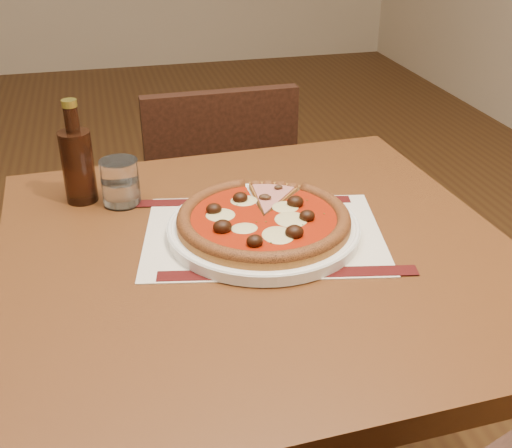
% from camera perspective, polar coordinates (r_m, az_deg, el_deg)
% --- Properties ---
extents(table, '(0.83, 0.83, 0.75)m').
position_cam_1_polar(table, '(1.08, 0.26, -6.66)').
color(table, brown).
rests_on(table, ground).
extents(chair_far, '(0.39, 0.39, 0.82)m').
position_cam_1_polar(chair_far, '(1.78, -3.57, 1.72)').
color(chair_far, black).
rests_on(chair_far, ground).
extents(placemat, '(0.43, 0.35, 0.00)m').
position_cam_1_polar(placemat, '(1.05, 0.67, -0.92)').
color(placemat, silver).
rests_on(placemat, table).
extents(plate, '(0.32, 0.32, 0.02)m').
position_cam_1_polar(plate, '(1.05, 0.67, -0.45)').
color(plate, white).
rests_on(plate, placemat).
extents(pizza, '(0.28, 0.28, 0.04)m').
position_cam_1_polar(pizza, '(1.04, 0.68, 0.50)').
color(pizza, '#9E5C26').
rests_on(pizza, plate).
extents(ham_slice, '(0.09, 0.13, 0.02)m').
position_cam_1_polar(ham_slice, '(1.12, 2.14, 2.42)').
color(ham_slice, '#9E5C26').
rests_on(ham_slice, plate).
extents(water_glass, '(0.08, 0.08, 0.08)m').
position_cam_1_polar(water_glass, '(1.16, -11.97, 3.65)').
color(water_glass, white).
rests_on(water_glass, table).
extents(bottle, '(0.06, 0.06, 0.19)m').
position_cam_1_polar(bottle, '(1.18, -15.57, 5.28)').
color(bottle, '#32170C').
rests_on(bottle, table).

